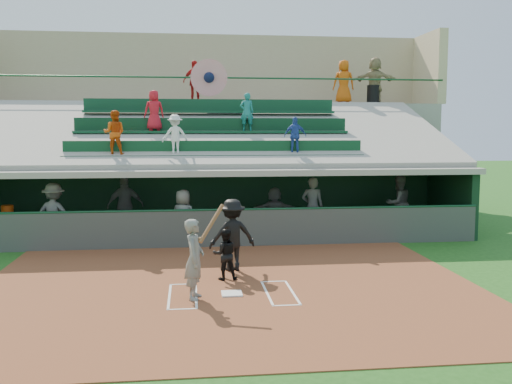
{
  "coord_description": "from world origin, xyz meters",
  "views": [
    {
      "loc": [
        -0.87,
        -11.68,
        3.45
      ],
      "look_at": [
        0.93,
        3.5,
        1.8
      ],
      "focal_mm": 40.0,
      "sensor_mm": 36.0,
      "label": 1
    }
  ],
  "objects": [
    {
      "name": "water_cooler",
      "position": [
        -6.45,
        6.52,
        0.98
      ],
      "size": [
        0.36,
        0.36,
        0.36
      ],
      "primitive_type": "cylinder",
      "color": "#DA4A0C",
      "rests_on": "white_table"
    },
    {
      "name": "trash_bin",
      "position": [
        7.17,
        12.7,
        5.01
      ],
      "size": [
        0.54,
        0.54,
        0.81
      ],
      "primitive_type": "cylinder",
      "color": "black",
      "rests_on": "concourse_slab"
    },
    {
      "name": "concourse_staff_a",
      "position": [
        -0.56,
        12.46,
        5.47
      ],
      "size": [
        1.1,
        0.69,
        1.74
      ],
      "primitive_type": "imported",
      "rotation": [
        0.0,
        0.0,
        3.42
      ],
      "color": "#B51614",
      "rests_on": "concourse_slab"
    },
    {
      "name": "dugout_player_b",
      "position": [
        -2.93,
        7.0,
        1.02
      ],
      "size": [
        1.21,
        0.65,
        1.96
      ],
      "primitive_type": "imported",
      "rotation": [
        0.0,
        0.0,
        3.3
      ],
      "color": "#545752",
      "rests_on": "dugout_floor"
    },
    {
      "name": "dugout_player_f",
      "position": [
        6.18,
        6.78,
        0.99
      ],
      "size": [
        1.08,
        0.93,
        1.9
      ],
      "primitive_type": "imported",
      "rotation": [
        0.0,
        0.0,
        3.4
      ],
      "color": "#52544F",
      "rests_on": "dugout_floor"
    },
    {
      "name": "dugout_player_e",
      "position": [
        3.08,
        6.19,
        1.0
      ],
      "size": [
        0.8,
        0.63,
        1.92
      ],
      "primitive_type": "imported",
      "rotation": [
        0.0,
        0.0,
        2.87
      ],
      "color": "#51544F",
      "rests_on": "dugout_floor"
    },
    {
      "name": "white_table",
      "position": [
        -6.4,
        6.46,
        0.42
      ],
      "size": [
        1.02,
        0.87,
        0.76
      ],
      "primitive_type": "cube",
      "rotation": [
        0.0,
        0.0,
        -0.29
      ],
      "color": "white",
      "rests_on": "dugout_floor"
    },
    {
      "name": "concourse_staff_b",
      "position": [
        5.84,
        12.7,
        5.54
      ],
      "size": [
        0.97,
        0.68,
        1.88
      ],
      "primitive_type": "imported",
      "rotation": [
        0.0,
        0.0,
        3.05
      ],
      "color": "#CD530C",
      "rests_on": "concourse_slab"
    },
    {
      "name": "dugout_floor",
      "position": [
        0.0,
        6.75,
        0.02
      ],
      "size": [
        16.0,
        3.5,
        0.04
      ],
      "primitive_type": "cube",
      "color": "gray",
      "rests_on": "ground"
    },
    {
      "name": "dirt_slab",
      "position": [
        0.0,
        0.5,
        0.01
      ],
      "size": [
        11.0,
        9.0,
        0.02
      ],
      "primitive_type": "cube",
      "color": "brown",
      "rests_on": "ground"
    },
    {
      "name": "dugout_player_d",
      "position": [
        1.92,
        6.67,
        0.83
      ],
      "size": [
        1.49,
        0.59,
        1.57
      ],
      "primitive_type": "imported",
      "rotation": [
        0.0,
        0.0,
        3.05
      ],
      "color": "#545752",
      "rests_on": "dugout_floor"
    },
    {
      "name": "dugout_player_c",
      "position": [
        -1.05,
        5.32,
        0.87
      ],
      "size": [
        0.96,
        0.85,
        1.66
      ],
      "primitive_type": "imported",
      "rotation": [
        0.0,
        0.0,
        2.64
      ],
      "color": "#555752",
      "rests_on": "dugout_floor"
    },
    {
      "name": "ground",
      "position": [
        0.0,
        0.0,
        0.0
      ],
      "size": [
        100.0,
        100.0,
        0.0
      ],
      "primitive_type": "plane",
      "color": "#1C4F16",
      "rests_on": "ground"
    },
    {
      "name": "concourse_slab",
      "position": [
        0.0,
        13.5,
        2.3
      ],
      "size": [
        20.0,
        3.0,
        4.6
      ],
      "primitive_type": "cube",
      "color": "gray",
      "rests_on": "ground"
    },
    {
      "name": "batter_at_plate",
      "position": [
        -0.77,
        -0.22,
        0.86
      ],
      "size": [
        0.87,
        0.75,
        1.95
      ],
      "color": "#60635D",
      "rests_on": "dirt_slab"
    },
    {
      "name": "home_umpire",
      "position": [
        0.17,
        2.08,
        0.9
      ],
      "size": [
        1.23,
        0.83,
        1.77
      ],
      "primitive_type": "imported",
      "rotation": [
        0.0,
        0.0,
        3.31
      ],
      "color": "black",
      "rests_on": "dirt_slab"
    },
    {
      "name": "dugout_player_a",
      "position": [
        -4.89,
        5.8,
        0.97
      ],
      "size": [
        1.29,
        0.88,
        1.85
      ],
      "primitive_type": "imported",
      "rotation": [
        0.0,
        0.0,
        2.97
      ],
      "color": "#60625D",
      "rests_on": "dugout_floor"
    },
    {
      "name": "grandstand",
      "position": [
        -0.01,
        10.51,
        2.26
      ],
      "size": [
        20.4,
        10.4,
        7.8
      ],
      "color": "#454A45",
      "rests_on": "ground"
    },
    {
      "name": "home_plate",
      "position": [
        0.0,
        0.0,
        0.04
      ],
      "size": [
        0.43,
        0.43,
        0.03
      ],
      "primitive_type": "cube",
      "color": "white",
      "rests_on": "dirt_slab"
    },
    {
      "name": "catcher",
      "position": [
        -0.06,
        1.22,
        0.61
      ],
      "size": [
        0.58,
        0.45,
        1.19
      ],
      "primitive_type": "imported",
      "rotation": [
        0.0,
        0.0,
        3.15
      ],
      "color": "black",
      "rests_on": "dirt_slab"
    },
    {
      "name": "concourse_staff_c",
      "position": [
        7.25,
        12.75,
        5.61
      ],
      "size": [
        1.96,
        1.07,
        2.02
      ],
      "primitive_type": "imported",
      "rotation": [
        0.0,
        0.0,
        2.87
      ],
      "color": "tan",
      "rests_on": "concourse_slab"
    },
    {
      "name": "batters_box_chalk",
      "position": [
        0.0,
        0.0,
        0.02
      ],
      "size": [
        2.65,
        1.85,
        0.01
      ],
      "color": "white",
      "rests_on": "dirt_slab"
    },
    {
      "name": "dugout_bench",
      "position": [
        0.2,
        8.03,
        0.28
      ],
      "size": [
        16.17,
        2.96,
        0.49
      ],
      "primitive_type": "cube",
      "rotation": [
        0.0,
        0.0,
        -0.15
      ],
      "color": "brown",
      "rests_on": "dugout_floor"
    }
  ]
}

